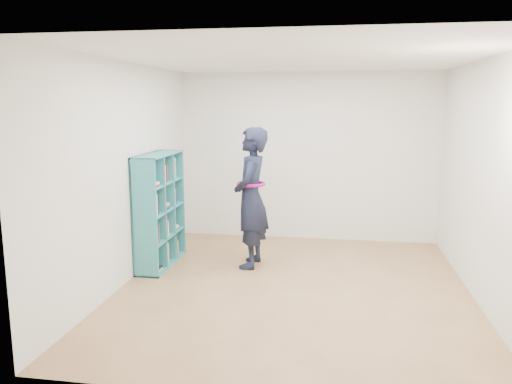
# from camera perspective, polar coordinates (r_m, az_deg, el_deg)

# --- Properties ---
(floor) EXTENTS (4.50, 4.50, 0.00)m
(floor) POSITION_cam_1_polar(r_m,az_deg,el_deg) (5.93, 4.29, -10.94)
(floor) COLOR #8F6341
(floor) RESTS_ON ground
(ceiling) EXTENTS (4.50, 4.50, 0.00)m
(ceiling) POSITION_cam_1_polar(r_m,az_deg,el_deg) (5.55, 4.66, 14.97)
(ceiling) COLOR white
(ceiling) RESTS_ON wall_back
(wall_left) EXTENTS (0.02, 4.50, 2.60)m
(wall_left) POSITION_cam_1_polar(r_m,az_deg,el_deg) (6.09, -14.63, 1.99)
(wall_left) COLOR silver
(wall_left) RESTS_ON floor
(wall_right) EXTENTS (0.02, 4.50, 2.60)m
(wall_right) POSITION_cam_1_polar(r_m,az_deg,el_deg) (5.78, 24.62, 0.97)
(wall_right) COLOR silver
(wall_right) RESTS_ON floor
(wall_back) EXTENTS (4.00, 0.02, 2.60)m
(wall_back) POSITION_cam_1_polar(r_m,az_deg,el_deg) (7.82, 5.88, 3.99)
(wall_back) COLOR silver
(wall_back) RESTS_ON floor
(wall_front) EXTENTS (4.00, 0.02, 2.60)m
(wall_front) POSITION_cam_1_polar(r_m,az_deg,el_deg) (3.40, 1.22, -3.95)
(wall_front) COLOR silver
(wall_front) RESTS_ON floor
(bookshelf) EXTENTS (0.33, 1.12, 1.49)m
(bookshelf) POSITION_cam_1_polar(r_m,az_deg,el_deg) (6.70, -11.16, -2.17)
(bookshelf) COLOR #28767D
(bookshelf) RESTS_ON floor
(person) EXTENTS (0.45, 0.68, 1.83)m
(person) POSITION_cam_1_polar(r_m,az_deg,el_deg) (6.47, -0.57, -0.67)
(person) COLOR black
(person) RESTS_ON floor
(smartphone) EXTENTS (0.03, 0.09, 0.13)m
(smartphone) POSITION_cam_1_polar(r_m,az_deg,el_deg) (6.56, -1.77, 0.53)
(smartphone) COLOR silver
(smartphone) RESTS_ON person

